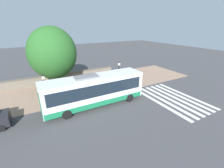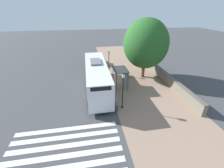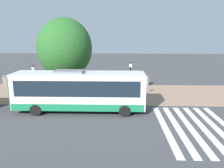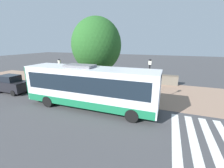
{
  "view_description": "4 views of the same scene",
  "coord_description": "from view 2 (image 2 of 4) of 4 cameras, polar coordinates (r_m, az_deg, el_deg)",
  "views": [
    {
      "loc": [
        16.35,
        -3.41,
        8.85
      ],
      "look_at": [
        1.36,
        4.86,
        2.1
      ],
      "focal_mm": 24.0,
      "sensor_mm": 36.0,
      "label": 1
    },
    {
      "loc": [
        2.7,
        20.33,
        9.97
      ],
      "look_at": [
        0.07,
        5.01,
        2.0
      ],
      "focal_mm": 24.0,
      "sensor_mm": 36.0,
      "label": 2
    },
    {
      "loc": [
        20.5,
        5.9,
        6.85
      ],
      "look_at": [
        1.67,
        5.35,
        2.56
      ],
      "focal_mm": 35.0,
      "sensor_mm": 36.0,
      "label": 3
    },
    {
      "loc": [
        12.54,
        8.59,
        5.58
      ],
      "look_at": [
        0.11,
        3.89,
        1.89
      ],
      "focal_mm": 24.0,
      "sensor_mm": 36.0,
      "label": 4
    }
  ],
  "objects": [
    {
      "name": "parked_car_behind_bus",
      "position": [
        29.82,
        -6.49,
        9.43
      ],
      "size": [
        1.87,
        3.96,
        2.03
      ],
      "color": "black",
      "rests_on": "ground"
    },
    {
      "name": "bus",
      "position": [
        19.67,
        -5.86,
        2.94
      ],
      "size": [
        2.79,
        11.59,
        3.77
      ],
      "color": "silver",
      "rests_on": "ground"
    },
    {
      "name": "shade_tree",
      "position": [
        23.07,
        12.73,
        14.66
      ],
      "size": [
        6.54,
        6.54,
        8.83
      ],
      "color": "brown",
      "rests_on": "ground"
    },
    {
      "name": "ground_plane",
      "position": [
        22.8,
        -1.94,
        1.21
      ],
      "size": [
        120.0,
        120.0,
        0.0
      ],
      "primitive_type": "plane",
      "color": "#424244",
      "rests_on": "ground"
    },
    {
      "name": "pedestrian",
      "position": [
        15.9,
        1.74,
        -7.52
      ],
      "size": [
        0.34,
        0.22,
        1.59
      ],
      "color": "#2D3347",
      "rests_on": "ground"
    },
    {
      "name": "bus_shelter",
      "position": [
        20.18,
        3.66,
        4.48
      ],
      "size": [
        1.84,
        2.78,
        2.66
      ],
      "color": "#2D2D33",
      "rests_on": "ground"
    },
    {
      "name": "sidewalk_plaza",
      "position": [
        23.75,
        8.88,
        2.02
      ],
      "size": [
        9.0,
        44.0,
        0.02
      ],
      "color": "#937560",
      "rests_on": "ground"
    },
    {
      "name": "stone_wall",
      "position": [
        25.01,
        17.86,
        4.03
      ],
      "size": [
        0.6,
        20.0,
        1.37
      ],
      "color": "#6B6356",
      "rests_on": "ground"
    },
    {
      "name": "street_lamp_near",
      "position": [
        15.57,
        4.18,
        -1.54
      ],
      "size": [
        0.28,
        0.28,
        4.23
      ],
      "color": "black",
      "rests_on": "ground"
    },
    {
      "name": "bench",
      "position": [
        24.01,
        5.18,
        3.75
      ],
      "size": [
        0.4,
        1.67,
        0.88
      ],
      "color": "maroon",
      "rests_on": "ground"
    },
    {
      "name": "crosswalk_stripes",
      "position": [
        13.3,
        -17.63,
        -23.1
      ],
      "size": [
        9.0,
        5.25,
        0.01
      ],
      "color": "silver",
      "rests_on": "ground"
    },
    {
      "name": "street_lamp_far",
      "position": [
        24.37,
        -1.19,
        8.84
      ],
      "size": [
        0.28,
        0.28,
        3.88
      ],
      "color": "black",
      "rests_on": "ground"
    }
  ]
}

